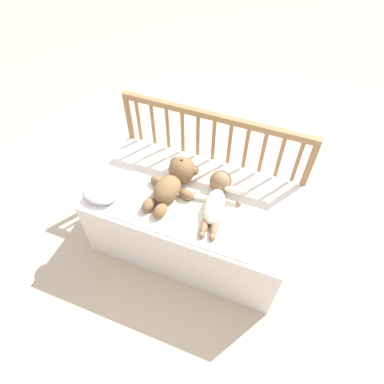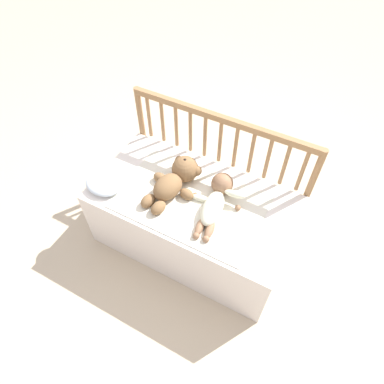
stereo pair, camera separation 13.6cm
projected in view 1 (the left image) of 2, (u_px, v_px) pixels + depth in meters
name	position (u px, v px, depth m)	size (l,w,h in m)	color
ground_plane	(193.00, 239.00, 2.20)	(12.00, 12.00, 0.00)	#C6B293
crib_mattress	(193.00, 220.00, 2.03)	(1.12, 0.60, 0.43)	white
crib_rail	(213.00, 145.00, 1.97)	(1.12, 0.04, 0.76)	#997047
blanket	(191.00, 202.00, 1.84)	(0.78, 0.49, 0.01)	silver
teddy_bear	(174.00, 181.00, 1.85)	(0.28, 0.40, 0.15)	olive
baby	(217.00, 197.00, 1.80)	(0.28, 0.41, 0.12)	#EAEACC
small_pillow	(100.00, 192.00, 1.85)	(0.21, 0.16, 0.06)	silver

